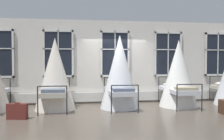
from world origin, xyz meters
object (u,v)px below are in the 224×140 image
(cot_second, at_px, (55,75))
(cot_third, at_px, (120,73))
(cot_fourth, at_px, (178,74))
(suitcase_dark, at_px, (17,111))

(cot_second, distance_m, cot_third, 2.21)
(cot_third, distance_m, cot_fourth, 2.16)
(cot_second, xyz_separation_m, cot_third, (2.21, -0.04, 0.06))
(cot_second, height_order, suitcase_dark, cot_second)
(cot_third, height_order, cot_fourth, cot_third)
(cot_fourth, distance_m, suitcase_dark, 5.52)
(cot_third, bearing_deg, cot_fourth, -90.80)
(cot_second, bearing_deg, cot_fourth, -90.43)
(cot_fourth, height_order, suitcase_dark, cot_fourth)
(cot_third, height_order, suitcase_dark, cot_third)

